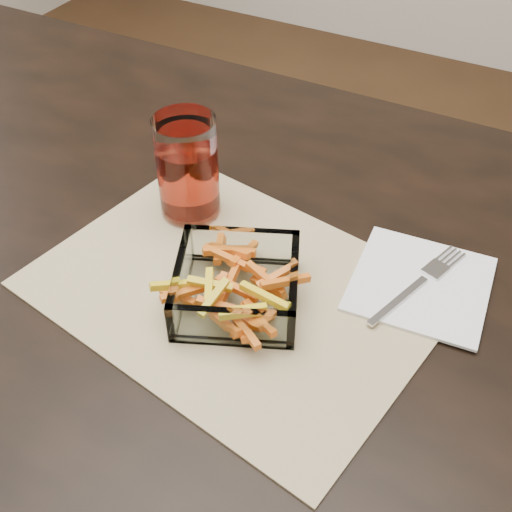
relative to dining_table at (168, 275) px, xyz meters
The scene contains 6 objects.
dining_table is the anchor object (origin of this frame).
placemat 0.17m from the dining_table, 21.09° to the right, with size 0.45×0.33×0.00m, color tan.
glass_bowl 0.20m from the dining_table, 24.81° to the right, with size 0.18×0.18×0.05m.
tumbler 0.16m from the dining_table, 69.11° to the left, with size 0.08×0.08×0.14m.
napkin 0.35m from the dining_table, ahead, with size 0.16×0.16×0.00m, color white.
fork 0.35m from the dining_table, ahead, with size 0.07×0.17×0.00m.
Camera 1 is at (0.41, -0.51, 1.30)m, focal length 45.00 mm.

